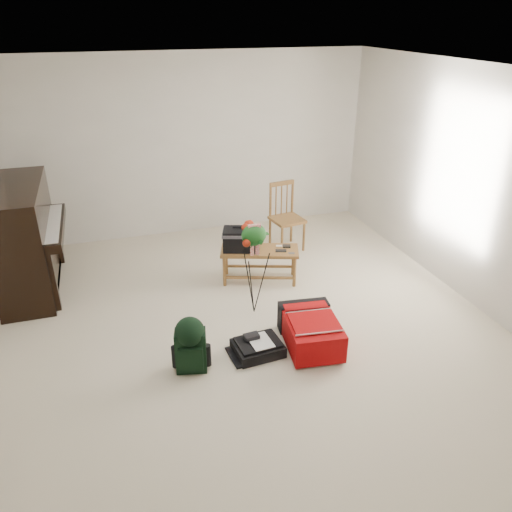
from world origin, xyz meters
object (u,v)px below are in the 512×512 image
object	(u,v)px
bench	(247,244)
red_suitcase	(309,328)
piano	(26,241)
dining_chair	(286,217)
black_duffel	(258,347)
green_backpack	(191,342)
flower_stand	(254,270)

from	to	relation	value
bench	red_suitcase	world-z (taller)	bench
piano	dining_chair	size ratio (longest dim) A/B	1.65
black_duffel	green_backpack	xyz separation A→B (m)	(-0.65, -0.05, 0.23)
green_backpack	flower_stand	world-z (taller)	flower_stand
piano	bench	xyz separation A→B (m)	(2.43, -0.63, -0.10)
bench	red_suitcase	size ratio (longest dim) A/B	1.26
dining_chair	piano	bearing A→B (deg)	173.76
green_backpack	black_duffel	bearing A→B (deg)	17.74
dining_chair	black_duffel	world-z (taller)	dining_chair
dining_chair	green_backpack	size ratio (longest dim) A/B	1.68
piano	green_backpack	distance (m)	2.55
green_backpack	flower_stand	bearing A→B (deg)	55.74
piano	bench	world-z (taller)	piano
dining_chair	flower_stand	distance (m)	1.71
piano	green_backpack	bearing A→B (deg)	-54.25
flower_stand	green_backpack	bearing A→B (deg)	-131.33
bench	dining_chair	distance (m)	1.11
piano	flower_stand	world-z (taller)	piano
red_suitcase	bench	bearing A→B (deg)	106.44
bench	dining_chair	bearing A→B (deg)	63.55
bench	dining_chair	world-z (taller)	dining_chair
piano	flower_stand	bearing A→B (deg)	-29.25
red_suitcase	piano	bearing A→B (deg)	150.28
dining_chair	green_backpack	world-z (taller)	dining_chair
dining_chair	black_duffel	distance (m)	2.45
red_suitcase	flower_stand	bearing A→B (deg)	123.63
piano	green_backpack	size ratio (longest dim) A/B	2.76
piano	flower_stand	size ratio (longest dim) A/B	1.42
bench	dining_chair	xyz separation A→B (m)	(0.79, 0.79, -0.05)
dining_chair	flower_stand	bearing A→B (deg)	-131.11
red_suitcase	flower_stand	size ratio (longest dim) A/B	0.74
piano	bench	bearing A→B (deg)	-14.62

